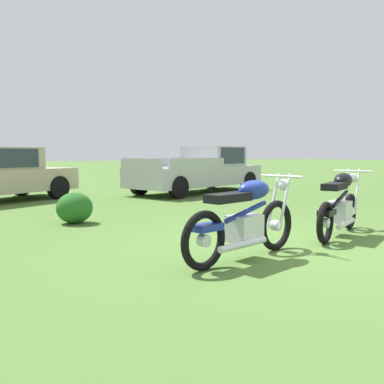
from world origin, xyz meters
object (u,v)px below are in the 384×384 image
(pickup_truck_silver, at_px, (202,169))
(motorcycle_black, at_px, (340,205))
(shrub_low, at_px, (75,208))
(motorcycle_blue, at_px, (245,220))

(pickup_truck_silver, bearing_deg, motorcycle_black, -123.65)
(pickup_truck_silver, bearing_deg, shrub_low, -160.30)
(motorcycle_blue, distance_m, shrub_low, 3.84)
(motorcycle_black, relative_size, shrub_low, 2.82)
(motorcycle_black, bearing_deg, pickup_truck_silver, 48.62)
(motorcycle_black, xyz_separation_m, shrub_low, (-3.22, 3.26, -0.20))
(motorcycle_blue, relative_size, pickup_truck_silver, 0.39)
(motorcycle_blue, height_order, shrub_low, motorcycle_blue)
(pickup_truck_silver, bearing_deg, motorcycle_blue, -136.57)
(motorcycle_blue, distance_m, motorcycle_black, 2.21)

